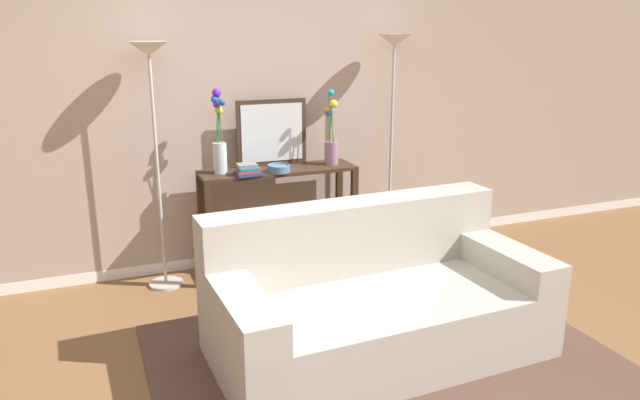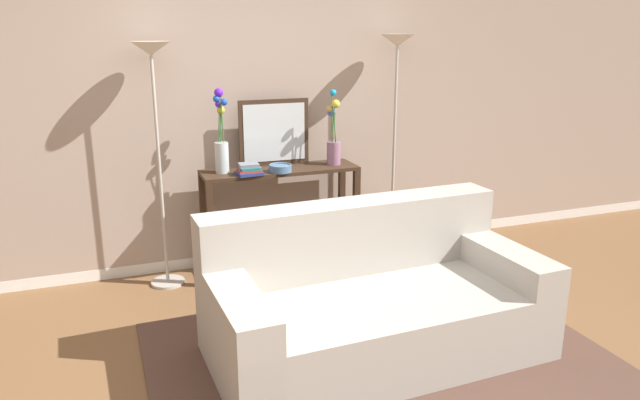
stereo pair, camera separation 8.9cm
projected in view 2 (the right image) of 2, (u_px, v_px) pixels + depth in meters
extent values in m
cube|color=brown|center=(318.00, 386.00, 3.41)|extent=(16.00, 16.00, 0.02)
cube|color=white|center=(236.00, 254.00, 5.24)|extent=(12.00, 0.15, 0.09)
cube|color=tan|center=(230.00, 101.00, 4.88)|extent=(12.00, 0.14, 2.55)
cube|color=#51382D|center=(383.00, 361.00, 3.63)|extent=(2.72, 2.01, 0.01)
cube|color=#ADA89E|center=(377.00, 323.00, 3.66)|extent=(2.03, 1.08, 0.42)
cube|color=#ADA89E|center=(352.00, 236.00, 3.87)|extent=(2.00, 0.34, 0.46)
cube|color=#ADA89E|center=(236.00, 337.00, 3.31)|extent=(0.28, 1.01, 0.60)
cube|color=#ADA89E|center=(495.00, 287.00, 3.96)|extent=(0.28, 1.01, 0.60)
cube|color=#382619|center=(280.00, 170.00, 4.81)|extent=(1.25, 0.36, 0.03)
cube|color=#382619|center=(282.00, 252.00, 5.00)|extent=(1.15, 0.31, 0.01)
cube|color=#382619|center=(211.00, 236.00, 4.58)|extent=(0.05, 0.05, 0.83)
cube|color=#382619|center=(356.00, 219.00, 4.99)|extent=(0.05, 0.05, 0.83)
cube|color=#382619|center=(204.00, 224.00, 4.87)|extent=(0.05, 0.05, 0.83)
cube|color=#382619|center=(342.00, 209.00, 5.27)|extent=(0.05, 0.05, 0.83)
cylinder|color=#B7B2A8|center=(168.00, 282.00, 4.75)|extent=(0.26, 0.26, 0.02)
cylinder|color=#B7B2A8|center=(160.00, 174.00, 4.51)|extent=(0.02, 0.02, 1.72)
cone|color=silver|center=(151.00, 49.00, 4.26)|extent=(0.28, 0.28, 0.10)
cylinder|color=#B7B2A8|center=(390.00, 251.00, 5.41)|extent=(0.26, 0.26, 0.02)
cylinder|color=#B7B2A8|center=(394.00, 153.00, 5.16)|extent=(0.02, 0.02, 1.77)
cone|color=silver|center=(398.00, 40.00, 4.91)|extent=(0.28, 0.28, 0.10)
cube|color=#382619|center=(274.00, 132.00, 4.87)|extent=(0.58, 0.02, 0.53)
cube|color=silver|center=(275.00, 133.00, 4.86)|extent=(0.51, 0.01, 0.46)
cylinder|color=silver|center=(222.00, 158.00, 4.63)|extent=(0.11, 0.11, 0.24)
cylinder|color=#3D7538|center=(220.00, 118.00, 4.56)|extent=(0.05, 0.01, 0.37)
sphere|color=#5D1CE5|center=(219.00, 93.00, 4.53)|extent=(0.07, 0.07, 0.07)
cylinder|color=#3D7538|center=(222.00, 122.00, 4.56)|extent=(0.02, 0.03, 0.31)
sphere|color=blue|center=(224.00, 102.00, 4.51)|extent=(0.05, 0.05, 0.05)
cylinder|color=#3D7538|center=(219.00, 121.00, 4.57)|extent=(0.03, 0.02, 0.33)
sphere|color=blue|center=(217.00, 99.00, 4.54)|extent=(0.06, 0.06, 0.06)
cylinder|color=#3D7538|center=(221.00, 126.00, 4.58)|extent=(0.03, 0.02, 0.24)
sphere|color=gold|center=(221.00, 110.00, 4.57)|extent=(0.06, 0.06, 0.06)
cylinder|color=#3D7538|center=(220.00, 124.00, 4.58)|extent=(0.04, 0.01, 0.28)
sphere|color=#5A1AE1|center=(218.00, 104.00, 4.55)|extent=(0.05, 0.05, 0.05)
cylinder|color=gray|center=(334.00, 153.00, 4.93)|extent=(0.11, 0.11, 0.19)
cylinder|color=#3D7538|center=(333.00, 127.00, 4.89)|extent=(0.02, 0.01, 0.24)
sphere|color=#4366C1|center=(332.00, 112.00, 4.87)|extent=(0.07, 0.07, 0.07)
cylinder|color=#3D7538|center=(335.00, 123.00, 4.85)|extent=(0.02, 0.01, 0.31)
sphere|color=yellow|center=(336.00, 104.00, 4.79)|extent=(0.07, 0.07, 0.07)
cylinder|color=#3D7538|center=(332.00, 126.00, 4.86)|extent=(0.01, 0.03, 0.27)
sphere|color=gold|center=(330.00, 109.00, 4.82)|extent=(0.05, 0.05, 0.05)
cylinder|color=#3D7538|center=(334.00, 118.00, 4.83)|extent=(0.05, 0.03, 0.40)
sphere|color=#169DD7|center=(333.00, 93.00, 4.76)|extent=(0.05, 0.05, 0.05)
cylinder|color=#4C7093|center=(280.00, 169.00, 4.69)|extent=(0.18, 0.18, 0.05)
torus|color=#4C7093|center=(280.00, 165.00, 4.68)|extent=(0.18, 0.18, 0.01)
cube|color=navy|center=(249.00, 173.00, 4.60)|extent=(0.20, 0.17, 0.02)
cube|color=#BC3328|center=(249.00, 170.00, 4.60)|extent=(0.18, 0.15, 0.02)
cube|color=#1E7075|center=(250.00, 168.00, 4.60)|extent=(0.16, 0.14, 0.02)
cube|color=slate|center=(249.00, 165.00, 4.59)|extent=(0.15, 0.13, 0.03)
cube|color=tan|center=(223.00, 269.00, 4.86)|extent=(0.04, 0.16, 0.13)
cube|color=silver|center=(230.00, 270.00, 4.88)|extent=(0.06, 0.13, 0.10)
cube|color=maroon|center=(235.00, 268.00, 4.89)|extent=(0.02, 0.14, 0.13)
cube|color=#2D2D33|center=(239.00, 268.00, 4.90)|extent=(0.03, 0.15, 0.11)
cube|color=navy|center=(244.00, 268.00, 4.92)|extent=(0.04, 0.13, 0.10)
cube|color=gold|center=(248.00, 268.00, 4.93)|extent=(0.02, 0.14, 0.10)
cube|color=slate|center=(252.00, 266.00, 4.94)|extent=(0.04, 0.16, 0.12)
cube|color=#1E7075|center=(256.00, 267.00, 4.95)|extent=(0.03, 0.14, 0.10)
cube|color=#B77F33|center=(260.00, 265.00, 4.96)|extent=(0.04, 0.15, 0.12)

